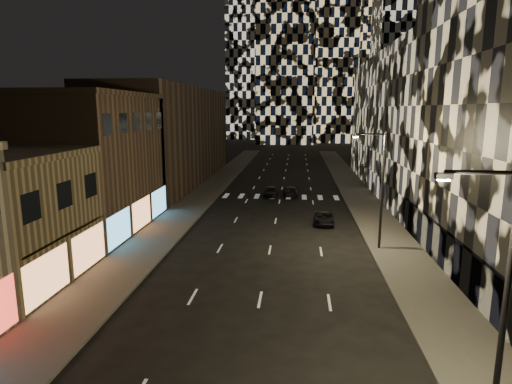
% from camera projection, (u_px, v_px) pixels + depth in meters
% --- Properties ---
extents(sidewalk_left, '(4.00, 120.00, 0.15)m').
position_uv_depth(sidewalk_left, '(203.00, 195.00, 55.15)').
color(sidewalk_left, '#47443F').
rests_on(sidewalk_left, ground).
extents(sidewalk_right, '(4.00, 120.00, 0.15)m').
position_uv_depth(sidewalk_right, '(361.00, 198.00, 53.27)').
color(sidewalk_right, '#47443F').
rests_on(sidewalk_right, ground).
extents(curb_left, '(0.20, 120.00, 0.15)m').
position_uv_depth(curb_left, '(219.00, 195.00, 54.95)').
color(curb_left, '#4C4C47').
rests_on(curb_left, ground).
extents(curb_right, '(0.20, 120.00, 0.15)m').
position_uv_depth(curb_right, '(344.00, 197.00, 53.47)').
color(curb_right, '#4C4C47').
rests_on(curb_right, ground).
extents(retail_brown, '(10.00, 15.00, 12.00)m').
position_uv_depth(retail_brown, '(86.00, 165.00, 38.56)').
color(retail_brown, brown).
rests_on(retail_brown, ground).
extents(retail_filler_left, '(10.00, 40.00, 14.00)m').
position_uv_depth(retail_filler_left, '(171.00, 136.00, 64.26)').
color(retail_filler_left, brown).
rests_on(retail_filler_left, ground).
extents(midrise_base, '(0.60, 25.00, 3.00)m').
position_uv_depth(midrise_base, '(454.00, 256.00, 27.86)').
color(midrise_base, '#383838').
rests_on(midrise_base, ground).
extents(midrise_filler_right, '(16.00, 40.00, 18.00)m').
position_uv_depth(midrise_filler_right, '(432.00, 124.00, 57.47)').
color(midrise_filler_right, '#232326').
rests_on(midrise_filler_right, ground).
extents(streetlight_near, '(2.55, 0.25, 9.00)m').
position_uv_depth(streetlight_near, '(499.00, 290.00, 13.33)').
color(streetlight_near, black).
rests_on(streetlight_near, sidewalk_right).
extents(streetlight_far, '(2.55, 0.25, 9.00)m').
position_uv_depth(streetlight_far, '(379.00, 183.00, 32.88)').
color(streetlight_far, black).
rests_on(streetlight_far, sidewalk_right).
extents(car_dark_midlane, '(1.62, 3.92, 1.33)m').
position_uv_depth(car_dark_midlane, '(271.00, 191.00, 54.14)').
color(car_dark_midlane, black).
rests_on(car_dark_midlane, ground).
extents(car_dark_oncoming, '(1.94, 4.36, 1.24)m').
position_uv_depth(car_dark_oncoming, '(291.00, 191.00, 54.63)').
color(car_dark_oncoming, black).
rests_on(car_dark_oncoming, ground).
extents(car_dark_rightlane, '(2.07, 4.12, 1.12)m').
position_uv_depth(car_dark_rightlane, '(324.00, 219.00, 41.14)').
color(car_dark_rightlane, black).
rests_on(car_dark_rightlane, ground).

